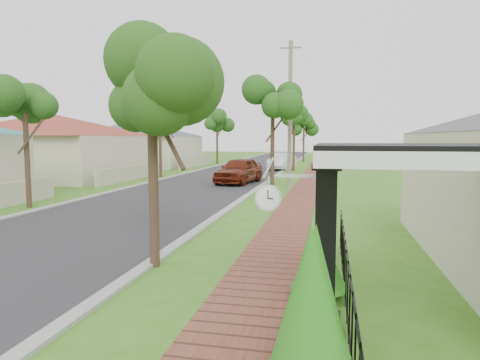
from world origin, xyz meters
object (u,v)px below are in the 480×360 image
Objects in this scene: station_clock at (271,196)px; utility_pole at (290,114)px; porch_post at (325,258)px; parked_car_red at (239,171)px; parked_car_white at (282,161)px; near_tree at (152,92)px.

utility_pole is at bearing 94.39° from station_clock.
porch_post reaches higher than parked_car_red.
porch_post is 18.91m from utility_pole.
utility_pole is (3.30, -1.48, 3.41)m from parked_car_red.
porch_post is at bearing -24.93° from station_clock.
parked_car_white is (-4.15, 31.93, -0.37)m from porch_post.
near_tree reaches higher than station_clock.
utility_pole is 7.85× the size of station_clock.
parked_car_white is at bearing 95.96° from station_clock.
porch_post reaches higher than parked_car_white.
station_clock is (1.39, -18.12, -2.27)m from utility_pole.
utility_pole reaches higher than station_clock.
near_tree is at bearing 143.99° from station_clock.
near_tree reaches higher than parked_car_red.
utility_pole is at bearing 96.93° from porch_post.
station_clock is (-0.86, 0.40, 0.83)m from porch_post.
parked_car_white is at bearing 98.06° from utility_pole.
parked_car_red is 0.98× the size of near_tree.
porch_post is 20.76m from parked_car_red.
parked_car_red is (-5.55, 20.00, -0.31)m from porch_post.
parked_car_red is 20.18m from station_clock.
station_clock is at bearing -74.38° from parked_car_white.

